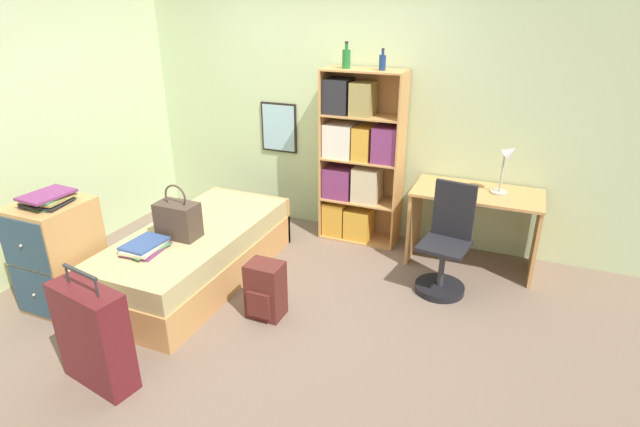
{
  "coord_description": "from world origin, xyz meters",
  "views": [
    {
      "loc": [
        1.93,
        -3.23,
        2.35
      ],
      "look_at": [
        0.49,
        0.2,
        0.75
      ],
      "focal_mm": 28.0,
      "sensor_mm": 36.0,
      "label": 1
    }
  ],
  "objects_px": {
    "handbag": "(178,219)",
    "bookcase": "(356,161)",
    "bottle_green": "(346,58)",
    "bottle_brown": "(382,62)",
    "dresser": "(58,255)",
    "backpack": "(265,290)",
    "suitcase": "(94,337)",
    "magazine_pile_on_dresser": "(47,199)",
    "desk": "(475,214)",
    "bed": "(198,253)",
    "desk_lamp": "(508,160)",
    "desk_chair": "(445,256)",
    "book_stack_on_bed": "(145,247)"
  },
  "relations": [
    {
      "from": "handbag",
      "to": "bookcase",
      "type": "bearing_deg",
      "value": 55.56
    },
    {
      "from": "bottle_green",
      "to": "bottle_brown",
      "type": "xyz_separation_m",
      "value": [
        0.35,
        -0.0,
        -0.02
      ]
    },
    {
      "from": "dresser",
      "to": "backpack",
      "type": "distance_m",
      "value": 1.71
    },
    {
      "from": "bookcase",
      "to": "bottle_brown",
      "type": "relative_size",
      "value": 9.04
    },
    {
      "from": "suitcase",
      "to": "dresser",
      "type": "bearing_deg",
      "value": 147.86
    },
    {
      "from": "suitcase",
      "to": "bookcase",
      "type": "distance_m",
      "value": 2.9
    },
    {
      "from": "magazine_pile_on_dresser",
      "to": "desk",
      "type": "height_order",
      "value": "magazine_pile_on_dresser"
    },
    {
      "from": "bottle_green",
      "to": "desk",
      "type": "relative_size",
      "value": 0.21
    },
    {
      "from": "bed",
      "to": "bottle_brown",
      "type": "bearing_deg",
      "value": 46.41
    },
    {
      "from": "suitcase",
      "to": "desk_lamp",
      "type": "xyz_separation_m",
      "value": [
        2.26,
        2.65,
        0.7
      ]
    },
    {
      "from": "bottle_green",
      "to": "suitcase",
      "type": "bearing_deg",
      "value": -104.69
    },
    {
      "from": "magazine_pile_on_dresser",
      "to": "desk_chair",
      "type": "xyz_separation_m",
      "value": [
        2.82,
        1.44,
        -0.63
      ]
    },
    {
      "from": "handbag",
      "to": "bottle_brown",
      "type": "relative_size",
      "value": 2.42
    },
    {
      "from": "desk_chair",
      "to": "bed",
      "type": "bearing_deg",
      "value": -162.41
    },
    {
      "from": "handbag",
      "to": "magazine_pile_on_dresser",
      "type": "distance_m",
      "value": 0.98
    },
    {
      "from": "bookcase",
      "to": "backpack",
      "type": "height_order",
      "value": "bookcase"
    },
    {
      "from": "handbag",
      "to": "book_stack_on_bed",
      "type": "distance_m",
      "value": 0.36
    },
    {
      "from": "handbag",
      "to": "backpack",
      "type": "height_order",
      "value": "handbag"
    },
    {
      "from": "dresser",
      "to": "desk",
      "type": "relative_size",
      "value": 0.78
    },
    {
      "from": "book_stack_on_bed",
      "to": "backpack",
      "type": "xyz_separation_m",
      "value": [
        0.97,
        0.21,
        -0.29
      ]
    },
    {
      "from": "bookcase",
      "to": "bottle_brown",
      "type": "xyz_separation_m",
      "value": [
        0.23,
        -0.03,
        0.98
      ]
    },
    {
      "from": "desk_lamp",
      "to": "magazine_pile_on_dresser",
      "type": "bearing_deg",
      "value": -147.39
    },
    {
      "from": "handbag",
      "to": "bottle_green",
      "type": "xyz_separation_m",
      "value": [
        0.93,
        1.5,
        1.19
      ]
    },
    {
      "from": "bed",
      "to": "suitcase",
      "type": "height_order",
      "value": "suitcase"
    },
    {
      "from": "desk",
      "to": "desk_lamp",
      "type": "bearing_deg",
      "value": 9.0
    },
    {
      "from": "suitcase",
      "to": "desk_chair",
      "type": "relative_size",
      "value": 0.88
    },
    {
      "from": "handbag",
      "to": "desk_lamp",
      "type": "xyz_separation_m",
      "value": [
        2.48,
        1.44,
        0.41
      ]
    },
    {
      "from": "magazine_pile_on_dresser",
      "to": "desk_lamp",
      "type": "relative_size",
      "value": 0.79
    },
    {
      "from": "desk",
      "to": "desk_lamp",
      "type": "height_order",
      "value": "desk_lamp"
    },
    {
      "from": "bookcase",
      "to": "desk_lamp",
      "type": "xyz_separation_m",
      "value": [
        1.43,
        -0.08,
        0.21
      ]
    },
    {
      "from": "book_stack_on_bed",
      "to": "bed",
      "type": "bearing_deg",
      "value": 76.89
    },
    {
      "from": "magazine_pile_on_dresser",
      "to": "bookcase",
      "type": "relative_size",
      "value": 0.21
    },
    {
      "from": "desk_lamp",
      "to": "book_stack_on_bed",
      "type": "bearing_deg",
      "value": -145.51
    },
    {
      "from": "bookcase",
      "to": "desk_chair",
      "type": "xyz_separation_m",
      "value": [
        1.06,
        -0.69,
        -0.52
      ]
    },
    {
      "from": "suitcase",
      "to": "desk",
      "type": "height_order",
      "value": "suitcase"
    },
    {
      "from": "bookcase",
      "to": "bottle_green",
      "type": "xyz_separation_m",
      "value": [
        -0.12,
        -0.03,
        1.0
      ]
    },
    {
      "from": "bed",
      "to": "dresser",
      "type": "distance_m",
      "value": 1.12
    },
    {
      "from": "dresser",
      "to": "desk_lamp",
      "type": "relative_size",
      "value": 1.9
    },
    {
      "from": "backpack",
      "to": "bed",
      "type": "bearing_deg",
      "value": 160.77
    },
    {
      "from": "bookcase",
      "to": "dresser",
      "type": "bearing_deg",
      "value": -130.37
    },
    {
      "from": "dresser",
      "to": "magazine_pile_on_dresser",
      "type": "height_order",
      "value": "magazine_pile_on_dresser"
    },
    {
      "from": "desk_chair",
      "to": "dresser",
      "type": "bearing_deg",
      "value": -153.38
    },
    {
      "from": "dresser",
      "to": "desk_chair",
      "type": "xyz_separation_m",
      "value": [
        2.86,
        1.43,
        -0.13
      ]
    },
    {
      "from": "dresser",
      "to": "desk_lamp",
      "type": "height_order",
      "value": "desk_lamp"
    },
    {
      "from": "backpack",
      "to": "handbag",
      "type": "bearing_deg",
      "value": 172.52
    },
    {
      "from": "desk",
      "to": "bottle_brown",
      "type": "bearing_deg",
      "value": 174.59
    },
    {
      "from": "suitcase",
      "to": "bottle_green",
      "type": "height_order",
      "value": "bottle_green"
    },
    {
      "from": "bottle_brown",
      "to": "backpack",
      "type": "xyz_separation_m",
      "value": [
        -0.41,
        -1.62,
        -1.59
      ]
    },
    {
      "from": "bed",
      "to": "bottle_green",
      "type": "height_order",
      "value": "bottle_green"
    },
    {
      "from": "desk_chair",
      "to": "handbag",
      "type": "bearing_deg",
      "value": -158.22
    }
  ]
}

